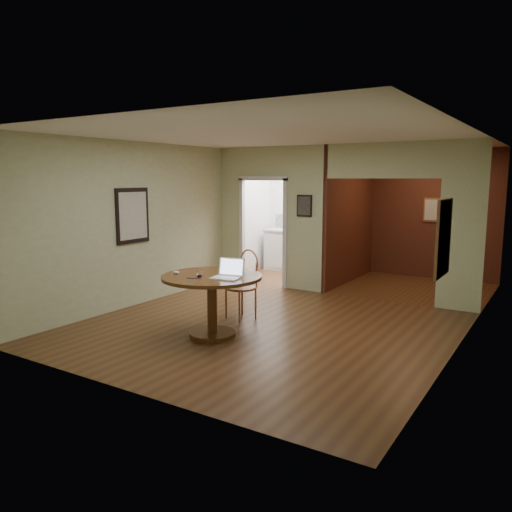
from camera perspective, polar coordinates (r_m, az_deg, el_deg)
The scene contains 11 objects.
floor at distance 7.13m, azimuth 0.70°, elevation -8.28°, with size 5.00×5.00×0.00m, color #492714.
room_shell at distance 9.81m, azimuth 7.83°, elevation 4.03°, with size 5.20×7.50×5.00m.
dining_table at distance 6.68m, azimuth -5.05°, elevation -4.02°, with size 1.33×1.33×0.83m.
chair at distance 7.52m, azimuth -1.37°, elevation -2.79°, with size 0.55×0.55×1.05m.
open_laptop at distance 6.44m, azimuth -3.21°, elevation -1.94°, with size 0.39×0.36×0.25m.
closed_laptop at distance 6.66m, azimuth -3.14°, elevation -2.05°, with size 0.29×0.19×0.02m, color silver.
mouse at distance 6.78m, azimuth -9.12°, elevation -1.87°, with size 0.10×0.06×0.04m, color white.
wine_glass at distance 6.50m, azimuth -6.51°, elevation -2.02°, with size 0.09×0.09×0.10m, color white, non-canonical shape.
pen at distance 6.45m, azimuth -7.27°, elevation -2.54°, with size 0.01×0.01×0.14m, color navy.
kitchen_cabinet at distance 11.27m, azimuth 5.97°, elevation 0.52°, with size 2.06×0.60×0.94m.
grocery_bag at distance 11.02m, azimuth 8.05°, elevation 3.41°, with size 0.26×0.22×0.26m, color #C2AA8E.
Camera 1 is at (3.54, -5.82, 2.11)m, focal length 35.00 mm.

